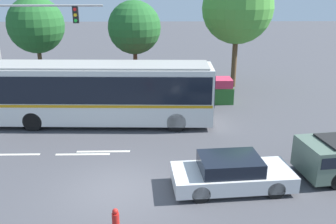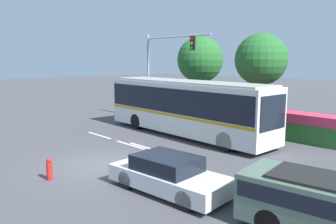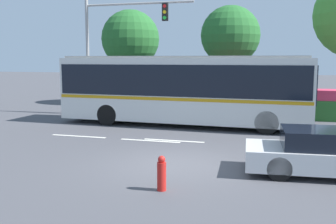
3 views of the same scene
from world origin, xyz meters
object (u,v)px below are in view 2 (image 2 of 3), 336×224
(sedan_foreground, at_px, (169,175))
(street_tree_centre, at_px, (261,60))
(traffic_light_pole, at_px, (162,62))
(fire_hydrant, at_px, (49,169))
(city_bus, at_px, (185,104))
(street_tree_left, at_px, (200,60))

(sedan_foreground, relative_size, street_tree_centre, 0.71)
(traffic_light_pole, height_order, street_tree_centre, traffic_light_pole)
(street_tree_centre, distance_m, fire_hydrant, 15.71)
(sedan_foreground, bearing_deg, street_tree_centre, 104.01)
(city_bus, bearing_deg, street_tree_left, 127.97)
(traffic_light_pole, bearing_deg, sedan_foreground, -41.55)
(city_bus, distance_m, street_tree_centre, 6.59)
(sedan_foreground, height_order, fire_hydrant, sedan_foreground)
(street_tree_left, relative_size, street_tree_centre, 1.04)
(street_tree_left, height_order, fire_hydrant, street_tree_left)
(fire_hydrant, bearing_deg, sedan_foreground, 32.37)
(city_bus, height_order, traffic_light_pole, traffic_light_pole)
(city_bus, xyz_separation_m, street_tree_centre, (1.43, 5.87, 2.65))
(traffic_light_pole, bearing_deg, fire_hydrant, -61.26)
(city_bus, bearing_deg, sedan_foreground, -48.03)
(city_bus, relative_size, traffic_light_pole, 1.86)
(fire_hydrant, bearing_deg, street_tree_centre, 91.30)
(sedan_foreground, bearing_deg, traffic_light_pole, 133.83)
(street_tree_left, bearing_deg, sedan_foreground, -52.11)
(street_tree_left, distance_m, fire_hydrant, 19.17)
(street_tree_centre, bearing_deg, traffic_light_pole, -149.53)
(street_tree_left, bearing_deg, traffic_light_pole, -78.57)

